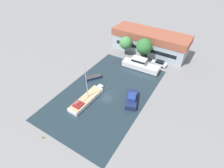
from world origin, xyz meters
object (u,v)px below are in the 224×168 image
(motor_cruiser, at_px, (140,65))
(small_dinghy, at_px, (93,77))
(cabin_boat, at_px, (132,99))
(quay_tree_near_building, at_px, (144,47))
(sailboat_moored, at_px, (87,99))
(parked_car, at_px, (159,63))
(quay_tree_by_water, at_px, (126,43))
(warehouse_building, at_px, (150,42))

(motor_cruiser, height_order, small_dinghy, motor_cruiser)
(motor_cruiser, height_order, cabin_boat, motor_cruiser)
(quay_tree_near_building, bearing_deg, motor_cruiser, -75.39)
(sailboat_moored, bearing_deg, parked_car, 70.52)
(quay_tree_near_building, height_order, motor_cruiser, quay_tree_near_building)
(sailboat_moored, bearing_deg, cabin_boat, 31.85)
(quay_tree_near_building, height_order, parked_car, quay_tree_near_building)
(quay_tree_near_building, distance_m, quay_tree_by_water, 6.72)
(parked_car, bearing_deg, warehouse_building, 42.12)
(parked_car, bearing_deg, cabin_boat, 179.85)
(warehouse_building, height_order, cabin_boat, warehouse_building)
(quay_tree_by_water, distance_m, sailboat_moored, 25.45)
(warehouse_building, distance_m, quay_tree_by_water, 8.75)
(quay_tree_by_water, distance_m, small_dinghy, 17.31)
(warehouse_building, xyz_separation_m, quay_tree_near_building, (0.71, -6.96, 1.38))
(warehouse_building, bearing_deg, motor_cruiser, -79.50)
(motor_cruiser, relative_size, cabin_boat, 1.71)
(small_dinghy, bearing_deg, quay_tree_by_water, 120.52)
(quay_tree_by_water, xyz_separation_m, sailboat_moored, (2.64, -25.05, -3.70))
(quay_tree_near_building, height_order, sailboat_moored, sailboat_moored)
(small_dinghy, distance_m, cabin_boat, 13.80)
(warehouse_building, bearing_deg, quay_tree_by_water, -132.04)
(quay_tree_near_building, distance_m, parked_car, 6.99)
(parked_car, distance_m, sailboat_moored, 26.18)
(parked_car, bearing_deg, quay_tree_by_water, 86.96)
(parked_car, relative_size, sailboat_moored, 0.42)
(warehouse_building, xyz_separation_m, parked_car, (6.34, -7.09, -2.76))
(warehouse_building, relative_size, cabin_boat, 3.87)
(sailboat_moored, bearing_deg, small_dinghy, 117.99)
(quay_tree_near_building, relative_size, quay_tree_by_water, 1.16)
(sailboat_moored, xyz_separation_m, cabin_boat, (9.51, 5.42, 0.28))
(small_dinghy, bearing_deg, parked_car, 84.80)
(sailboat_moored, distance_m, cabin_boat, 10.95)
(quay_tree_by_water, bearing_deg, small_dinghy, -94.60)
(warehouse_building, height_order, small_dinghy, warehouse_building)
(quay_tree_near_building, distance_m, motor_cruiser, 6.28)
(parked_car, distance_m, cabin_boat, 18.91)
(quay_tree_by_water, bearing_deg, quay_tree_near_building, -4.99)
(quay_tree_by_water, xyz_separation_m, motor_cruiser, (7.94, -5.51, -2.97))
(warehouse_building, relative_size, motor_cruiser, 2.27)
(cabin_boat, bearing_deg, warehouse_building, 83.57)
(quay_tree_by_water, xyz_separation_m, parked_car, (12.30, -0.72, -3.43))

